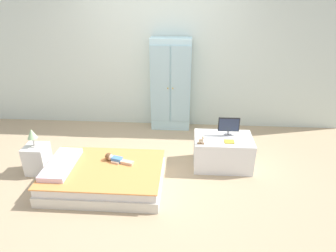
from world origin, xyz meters
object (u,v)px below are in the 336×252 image
at_px(doll, 114,158).
at_px(wardrobe, 171,85).
at_px(nightstand, 38,159).
at_px(tv_monitor, 229,125).
at_px(table_lamp, 32,134).
at_px(book_yellow, 229,142).
at_px(tv_stand, 223,152).
at_px(rocking_horse_toy, 201,141).
at_px(bed, 104,176).

distance_m(doll, wardrobe, 1.75).
bearing_deg(nightstand, tv_monitor, 8.99).
height_order(table_lamp, book_yellow, table_lamp).
distance_m(wardrobe, tv_monitor, 1.39).
height_order(tv_stand, rocking_horse_toy, rocking_horse_toy).
xyz_separation_m(tv_stand, book_yellow, (0.06, -0.12, 0.23)).
relative_size(doll, rocking_horse_toy, 3.63).
bearing_deg(bed, wardrobe, 66.99).
relative_size(nightstand, rocking_horse_toy, 3.67).
xyz_separation_m(tv_monitor, book_yellow, (-0.01, -0.21, -0.14)).
bearing_deg(rocking_horse_toy, tv_monitor, 36.38).
bearing_deg(wardrobe, doll, -112.23).
distance_m(wardrobe, tv_stand, 1.52).
height_order(nightstand, wardrobe, wardrobe).
xyz_separation_m(table_lamp, rocking_horse_toy, (2.17, 0.13, -0.08)).
height_order(doll, tv_monitor, tv_monitor).
bearing_deg(doll, tv_stand, 15.32).
xyz_separation_m(bed, table_lamp, (-0.97, 0.24, 0.44)).
distance_m(doll, rocking_horse_toy, 1.15).
bearing_deg(table_lamp, bed, -13.88).
bearing_deg(wardrobe, table_lamp, -138.84).
relative_size(wardrobe, rocking_horse_toy, 14.57).
relative_size(tv_stand, tv_monitor, 2.73).
distance_m(tv_stand, rocking_horse_toy, 0.45).
bearing_deg(doll, bed, -120.06).
distance_m(bed, doll, 0.25).
distance_m(wardrobe, book_yellow, 1.57).
relative_size(doll, tv_monitor, 1.36).
height_order(wardrobe, rocking_horse_toy, wardrobe).
height_order(table_lamp, tv_monitor, tv_monitor).
bearing_deg(nightstand, rocking_horse_toy, 3.35).
height_order(wardrobe, book_yellow, wardrobe).
bearing_deg(table_lamp, nightstand, 180.00).
height_order(nightstand, tv_stand, tv_stand).
relative_size(wardrobe, book_yellow, 12.35).
bearing_deg(nightstand, wardrobe, 41.16).
bearing_deg(tv_stand, wardrobe, 123.88).
distance_m(nightstand, rocking_horse_toy, 2.20).
bearing_deg(tv_monitor, book_yellow, -91.43).
bearing_deg(rocking_horse_toy, wardrobe, 109.29).
bearing_deg(doll, table_lamp, 175.93).
relative_size(nightstand, table_lamp, 1.56).
relative_size(nightstand, tv_stand, 0.50).
xyz_separation_m(bed, doll, (0.09, 0.16, 0.17)).
relative_size(wardrobe, tv_monitor, 5.44).
distance_m(bed, table_lamp, 1.09).
relative_size(doll, book_yellow, 3.08).
height_order(table_lamp, wardrobe, wardrobe).
bearing_deg(doll, tv_monitor, 17.84).
xyz_separation_m(bed, tv_monitor, (1.58, 0.64, 0.46)).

